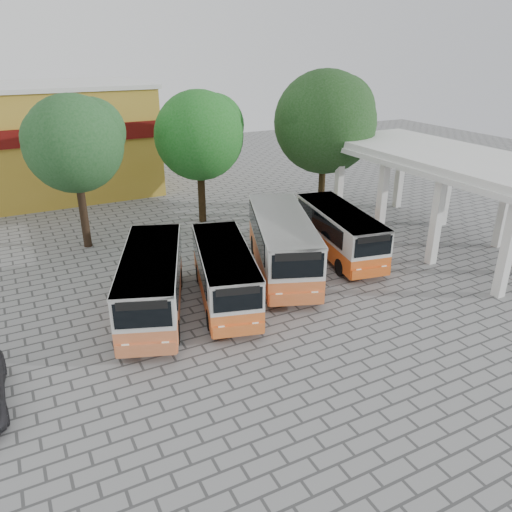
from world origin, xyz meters
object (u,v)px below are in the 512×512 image
bus_far_left (152,280)px  bus_centre_left (225,272)px  bus_centre_right (282,241)px  bus_far_right (340,230)px

bus_far_left → bus_centre_left: (3.26, -0.41, -0.10)m
bus_centre_right → bus_far_right: 3.99m
bus_far_left → bus_far_right: (11.08, 1.59, -0.07)m
bus_centre_left → bus_far_right: size_ratio=0.99×
bus_centre_left → bus_centre_right: bus_centre_right is taller
bus_centre_right → bus_far_right: (3.95, 0.52, -0.22)m
bus_centre_right → bus_far_right: bus_centre_right is taller
bus_far_left → bus_centre_right: size_ratio=0.91×
bus_centre_left → bus_far_right: 8.07m
bus_centre_left → bus_far_right: (7.82, 2.00, 0.04)m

